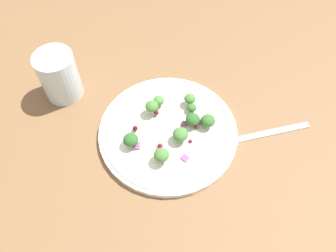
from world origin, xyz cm
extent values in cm
cube|color=brown|center=(0.00, 0.00, -1.00)|extent=(180.00, 180.00, 2.00)
cylinder|color=white|center=(-1.61, -2.72, 0.60)|extent=(26.58, 26.58, 1.20)
torus|color=white|center=(-1.61, -2.72, 1.20)|extent=(25.46, 25.46, 1.00)
cylinder|color=white|center=(-1.61, -2.72, 1.30)|extent=(15.42, 15.42, 0.20)
cylinder|color=#ADD18E|center=(-6.96, 0.74, 1.72)|extent=(0.72, 0.72, 0.72)
ellipsoid|color=#386B2D|center=(-6.96, 0.74, 2.58)|extent=(1.92, 1.92, 1.44)
cylinder|color=#8EB77A|center=(-6.90, -5.89, 1.89)|extent=(0.83, 0.83, 0.83)
ellipsoid|color=#4C843D|center=(-6.90, -5.89, 2.88)|extent=(2.20, 2.20, 1.65)
cylinder|color=#8EB77A|center=(0.15, 0.39, 1.94)|extent=(1.08, 1.08, 1.08)
ellipsoid|color=#477A38|center=(0.15, 0.39, 3.24)|extent=(2.88, 2.88, 2.16)
cylinder|color=#8EB77A|center=(4.98, -2.29, 2.11)|extent=(1.03, 1.03, 1.03)
ellipsoid|color=#477A38|center=(4.98, -2.29, 3.35)|extent=(2.75, 2.75, 2.06)
cylinder|color=#ADD18E|center=(-4.70, -6.68, 2.46)|extent=(0.96, 0.96, 0.96)
ellipsoid|color=#477A38|center=(-4.70, -6.68, 3.61)|extent=(2.55, 2.55, 1.92)
cylinder|color=#8EB77A|center=(3.11, -8.56, 1.73)|extent=(1.05, 1.05, 1.05)
ellipsoid|color=#2D6028|center=(3.11, -8.56, 2.99)|extent=(2.80, 2.80, 2.10)
cylinder|color=#ADD18E|center=(-8.60, -0.10, 2.16)|extent=(0.85, 0.85, 0.85)
ellipsoid|color=#477A38|center=(-8.60, -0.10, 3.19)|extent=(2.28, 2.28, 1.71)
cylinder|color=#8EB77A|center=(-4.34, 4.37, 1.89)|extent=(1.01, 1.01, 1.01)
ellipsoid|color=#386B2D|center=(-4.34, 4.37, 3.11)|extent=(2.71, 2.71, 2.03)
cylinder|color=#8EB77A|center=(-3.86, 1.53, 1.97)|extent=(1.02, 1.02, 1.02)
ellipsoid|color=#2D6028|center=(-3.86, 1.53, 3.19)|extent=(2.71, 2.71, 2.03)
sphere|color=maroon|center=(-4.37, -5.76, 2.25)|extent=(0.99, 0.99, 0.99)
sphere|color=maroon|center=(-3.18, 2.43, 1.94)|extent=(0.77, 0.77, 0.77)
sphere|color=#4C0A14|center=(-0.05, -8.73, 2.09)|extent=(0.99, 0.99, 0.99)
sphere|color=maroon|center=(2.50, -3.21, 2.01)|extent=(0.92, 0.92, 0.92)
sphere|color=maroon|center=(0.01, -0.12, 2.06)|extent=(0.95, 0.95, 0.95)
sphere|color=maroon|center=(0.35, 1.96, 1.58)|extent=(0.75, 0.75, 0.75)
cube|color=#A35B93|center=(-4.80, 2.98, 1.77)|extent=(1.32, 1.35, 0.60)
cube|color=#A35B93|center=(-6.91, -7.39, 1.57)|extent=(1.47, 1.55, 0.56)
cube|color=#A35B93|center=(2.78, -3.15, 1.79)|extent=(1.35, 1.24, 0.34)
cube|color=#843D75|center=(-3.53, 0.49, 1.67)|extent=(1.02, 1.21, 0.52)
cube|color=#934C84|center=(3.36, -7.44, 1.70)|extent=(1.58, 1.45, 0.53)
cube|color=#934C84|center=(3.64, 1.74, 1.45)|extent=(1.74, 1.81, 0.46)
cube|color=silver|center=(-6.76, 17.03, 0.25)|extent=(7.99, 13.86, 0.50)
cube|color=silver|center=(-2.47, 8.78, 0.25)|extent=(3.79, 4.30, 0.50)
cylinder|color=silver|center=(-6.52, -26.22, 5.13)|extent=(7.70, 7.70, 10.26)
camera|label=1|loc=(32.36, 5.62, 55.79)|focal=36.26mm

